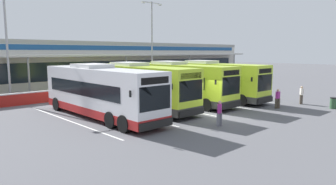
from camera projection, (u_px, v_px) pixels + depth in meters
name	position (u px, v px, depth m)	size (l,w,h in m)	color
ground_plane	(214.00, 116.00, 22.09)	(200.00, 200.00, 0.00)	#56565B
terminal_building	(56.00, 64.00, 40.95)	(70.00, 13.00, 6.00)	beige
red_barrier_wall	(106.00, 90.00, 32.39)	(60.00, 0.40, 1.10)	maroon
coach_bus_leftmost	(100.00, 92.00, 21.45)	(2.99, 12.17, 3.78)	silver
coach_bus_left_centre	(137.00, 87.00, 24.81)	(2.99, 12.17, 3.78)	#B7DB2D
coach_bus_centre	(176.00, 83.00, 27.66)	(2.99, 12.17, 3.78)	#B7DB2D
coach_bus_right_centre	(209.00, 81.00, 29.92)	(2.99, 12.17, 3.78)	#B7DB2D
bay_stripe_far_west	(68.00, 120.00, 20.63)	(0.14, 13.00, 0.01)	silver
bay_stripe_west	(119.00, 112.00, 23.51)	(0.14, 13.00, 0.01)	silver
bay_stripe_mid_west	(159.00, 105.00, 26.38)	(0.14, 13.00, 0.01)	silver
bay_stripe_centre	(191.00, 100.00, 29.26)	(0.14, 13.00, 0.01)	silver
bay_stripe_mid_east	(218.00, 96.00, 32.14)	(0.14, 13.00, 0.01)	silver
pedestrian_child	(220.00, 112.00, 19.02)	(0.52, 0.35, 1.62)	slate
pedestrian_near_bin	(278.00, 98.00, 24.89)	(0.54, 0.33, 1.62)	#4C4238
pedestrian_approaching_bus	(301.00, 94.00, 26.96)	(0.45, 0.44, 1.62)	#4C4238
lamp_post_west	(6.00, 33.00, 27.05)	(3.24, 0.28, 11.00)	#9E9EA3
lamp_post_centre	(152.00, 39.00, 39.26)	(3.24, 0.28, 11.00)	#9E9EA3
litter_bin	(333.00, 103.00, 24.83)	(0.54, 0.54, 0.93)	#2D5133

